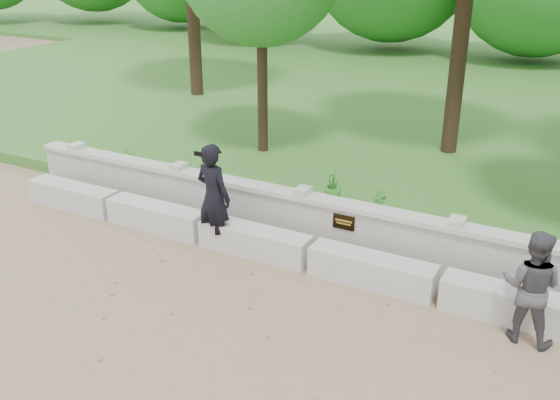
{
  "coord_description": "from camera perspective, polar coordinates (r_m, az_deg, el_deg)",
  "views": [
    {
      "loc": [
        3.66,
        -5.83,
        4.72
      ],
      "look_at": [
        -0.56,
        1.95,
        1.02
      ],
      "focal_mm": 40.0,
      "sensor_mm": 36.0,
      "label": 1
    }
  ],
  "objects": [
    {
      "name": "shrub_a",
      "position": [
        13.18,
        -13.78,
        3.43
      ],
      "size": [
        0.32,
        0.34,
        0.53
      ],
      "primitive_type": "imported",
      "rotation": [
        0.0,
        0.0,
        0.95
      ],
      "color": "#35822C",
      "rests_on": "lawn"
    },
    {
      "name": "shrub_b",
      "position": [
        10.57,
        8.89,
        -0.75
      ],
      "size": [
        0.39,
        0.43,
        0.63
      ],
      "primitive_type": "imported",
      "rotation": [
        0.0,
        0.0,
        1.99
      ],
      "color": "#35822C",
      "rests_on": "lawn"
    },
    {
      "name": "man_main",
      "position": [
        10.08,
        -6.09,
        0.27
      ],
      "size": [
        0.71,
        0.64,
        1.79
      ],
      "color": "black",
      "rests_on": "ground"
    },
    {
      "name": "lawn",
      "position": [
        20.68,
        17.78,
        8.79
      ],
      "size": [
        40.0,
        22.0,
        0.25
      ],
      "primitive_type": "cube",
      "color": "#33571F",
      "rests_on": "ground"
    },
    {
      "name": "ground",
      "position": [
        8.35,
        -3.05,
        -11.77
      ],
      "size": [
        80.0,
        80.0,
        0.0
      ],
      "primitive_type": "plane",
      "color": "#8E7357",
      "rests_on": "ground"
    },
    {
      "name": "shrub_d",
      "position": [
        11.55,
        4.89,
        1.44
      ],
      "size": [
        0.43,
        0.44,
        0.59
      ],
      "primitive_type": "imported",
      "rotation": [
        0.0,
        0.0,
        5.29
      ],
      "color": "#35822C",
      "rests_on": "lawn"
    },
    {
      "name": "parapet_wall",
      "position": [
        10.13,
        4.56,
        -2.22
      ],
      "size": [
        12.5,
        0.35,
        0.9
      ],
      "color": "beige",
      "rests_on": "ground"
    },
    {
      "name": "visitor_left",
      "position": [
        8.37,
        21.98,
        -7.38
      ],
      "size": [
        0.78,
        0.63,
        1.52
      ],
      "color": "#3F3F44",
      "rests_on": "ground"
    },
    {
      "name": "concrete_bench",
      "position": [
        9.66,
        2.81,
        -5.05
      ],
      "size": [
        11.9,
        0.45,
        0.45
      ],
      "color": "beige",
      "rests_on": "ground"
    }
  ]
}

